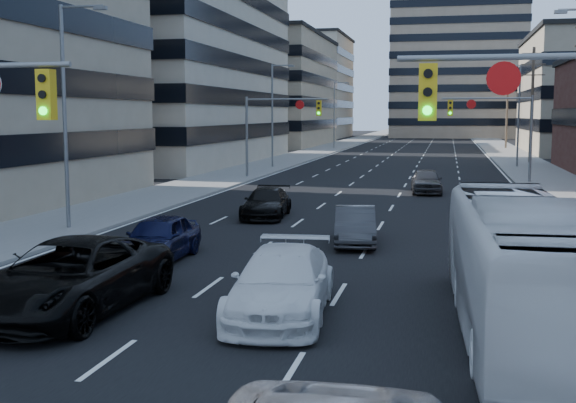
% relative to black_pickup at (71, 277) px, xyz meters
% --- Properties ---
extents(road_surface, '(18.00, 300.00, 0.02)m').
position_rel_black_pickup_xyz_m(road_surface, '(4.19, 121.11, -0.87)').
color(road_surface, black).
rests_on(road_surface, ground).
extents(sidewalk_left, '(5.00, 300.00, 0.15)m').
position_rel_black_pickup_xyz_m(sidewalk_left, '(-7.31, 121.11, -0.80)').
color(sidewalk_left, slate).
rests_on(sidewalk_left, ground).
extents(sidewalk_right, '(5.00, 300.00, 0.15)m').
position_rel_black_pickup_xyz_m(sidewalk_right, '(15.69, 121.11, -0.80)').
color(sidewalk_right, slate).
rests_on(sidewalk_right, ground).
extents(office_left_mid, '(26.00, 34.00, 28.00)m').
position_rel_black_pickup_xyz_m(office_left_mid, '(-22.81, 51.11, 13.12)').
color(office_left_mid, '#ADA089').
rests_on(office_left_mid, ground).
extents(office_left_far, '(20.00, 30.00, 16.00)m').
position_rel_black_pickup_xyz_m(office_left_far, '(-19.81, 91.11, 7.12)').
color(office_left_far, gray).
rests_on(office_left_far, ground).
extents(bg_block_left, '(24.00, 24.00, 20.00)m').
position_rel_black_pickup_xyz_m(bg_block_left, '(-23.81, 131.11, 9.12)').
color(bg_block_left, '#ADA089').
rests_on(bg_block_left, ground).
extents(signal_far_left, '(6.09, 0.33, 6.00)m').
position_rel_black_pickup_xyz_m(signal_far_left, '(-3.50, 36.10, 3.42)').
color(signal_far_left, slate).
rests_on(signal_far_left, ground).
extents(signal_far_right, '(6.09, 0.33, 6.00)m').
position_rel_black_pickup_xyz_m(signal_far_right, '(11.87, 36.10, 3.42)').
color(signal_far_right, slate).
rests_on(signal_far_right, ground).
extents(utility_pole_midblock, '(2.20, 0.28, 11.00)m').
position_rel_black_pickup_xyz_m(utility_pole_midblock, '(16.39, 57.11, 4.90)').
color(utility_pole_midblock, '#4C3D2D').
rests_on(utility_pole_midblock, ground).
extents(utility_pole_distant, '(2.20, 0.28, 11.00)m').
position_rel_black_pickup_xyz_m(utility_pole_distant, '(16.39, 87.11, 4.90)').
color(utility_pole_distant, '#4C3D2D').
rests_on(utility_pole_distant, ground).
extents(streetlight_left_near, '(2.03, 0.22, 9.00)m').
position_rel_black_pickup_xyz_m(streetlight_left_near, '(-6.15, 11.11, 4.18)').
color(streetlight_left_near, slate).
rests_on(streetlight_left_near, ground).
extents(streetlight_left_mid, '(2.03, 0.22, 9.00)m').
position_rel_black_pickup_xyz_m(streetlight_left_mid, '(-6.15, 46.11, 4.18)').
color(streetlight_left_mid, slate).
rests_on(streetlight_left_mid, ground).
extents(streetlight_left_far, '(2.03, 0.22, 9.00)m').
position_rel_black_pickup_xyz_m(streetlight_left_far, '(-6.15, 81.11, 4.18)').
color(streetlight_left_far, slate).
rests_on(streetlight_left_far, ground).
extents(streetlight_right_far, '(2.03, 0.22, 9.00)m').
position_rel_black_pickup_xyz_m(streetlight_right_far, '(14.53, 51.11, 4.18)').
color(streetlight_right_far, slate).
rests_on(streetlight_right_far, ground).
extents(black_pickup, '(3.15, 6.42, 1.75)m').
position_rel_black_pickup_xyz_m(black_pickup, '(0.00, 0.00, 0.00)').
color(black_pickup, black).
rests_on(black_pickup, ground).
extents(white_van, '(2.62, 5.54, 1.56)m').
position_rel_black_pickup_xyz_m(white_van, '(4.97, 0.85, -0.10)').
color(white_van, white).
rests_on(white_van, ground).
extents(transit_bus, '(3.01, 10.79, 2.97)m').
position_rel_black_pickup_xyz_m(transit_bus, '(10.30, 0.51, 0.61)').
color(transit_bus, silver).
rests_on(transit_bus, ground).
extents(sedan_blue, '(1.86, 4.42, 1.49)m').
position_rel_black_pickup_xyz_m(sedan_blue, '(-0.36, 6.22, -0.13)').
color(sedan_blue, black).
rests_on(sedan_blue, ground).
extents(sedan_grey_center, '(1.99, 4.30, 1.37)m').
position_rel_black_pickup_xyz_m(sedan_grey_center, '(5.46, 10.59, -0.19)').
color(sedan_grey_center, '#343436').
rests_on(sedan_grey_center, ground).
extents(sedan_black_far, '(2.24, 4.77, 1.35)m').
position_rel_black_pickup_xyz_m(sedan_black_far, '(0.63, 16.51, -0.20)').
color(sedan_black_far, black).
rests_on(sedan_black_far, ground).
extents(sedan_grey_right, '(2.07, 4.48, 1.49)m').
position_rel_black_pickup_xyz_m(sedan_grey_right, '(7.48, 28.53, -0.13)').
color(sedan_grey_right, '#2E2E30').
rests_on(sedan_grey_right, ground).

